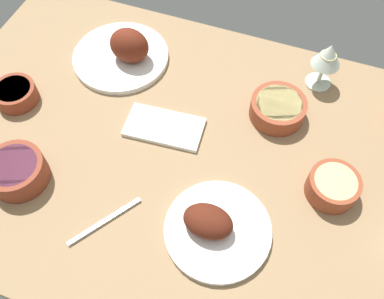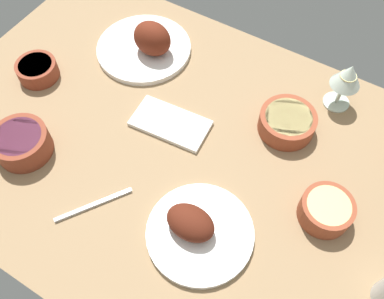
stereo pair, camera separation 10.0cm
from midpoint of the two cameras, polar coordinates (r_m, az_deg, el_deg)
The scene contains 10 objects.
dining_table at distance 102.96cm, azimuth 2.76°, elevation -1.40°, with size 140.00×90.00×4.00cm, color #937551.
plate_center_main at distance 90.45cm, azimuth 3.84°, elevation -11.29°, with size 23.66×23.66×7.54cm.
plate_near_viewer at distance 120.59cm, azimuth -3.79°, elevation 14.20°, with size 27.23×27.23×11.12cm.
bowl_soup at distance 120.43cm, azimuth -18.55°, elevation 10.26°, with size 11.06×11.06×4.61cm.
bowl_pasta at distance 106.86cm, azimuth 15.69°, elevation 3.50°, with size 14.25×14.25×5.26cm.
bowl_onions at distance 105.14cm, azimuth -20.12°, elevation 0.68°, with size 13.61×13.61×6.40cm.
bowl_potatoes at distance 97.26cm, azimuth 20.96°, elevation -8.08°, with size 11.71×11.71×5.65cm.
wine_glass at distance 111.39cm, azimuth 23.24°, elevation 8.96°, with size 7.60×7.60×14.00cm.
folded_napkin at distance 105.45cm, azimuth -0.32°, elevation 3.45°, with size 19.66×10.28×1.20cm, color white.
fork_loose at distance 95.97cm, azimuth -10.62°, elevation -7.81°, with size 18.38×0.90×0.80cm, color silver.
Camera 2 is at (-27.06, 45.04, 90.69)cm, focal length 38.44 mm.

